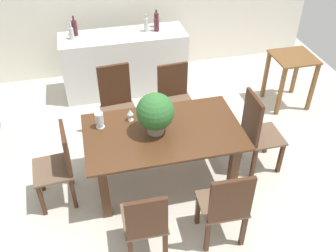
% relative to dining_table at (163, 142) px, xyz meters
% --- Properties ---
extents(ground_plane, '(7.04, 7.04, 0.00)m').
position_rel_dining_table_xyz_m(ground_plane, '(0.00, 0.23, -0.60)').
color(ground_plane, beige).
extents(dining_table, '(1.72, 1.02, 0.76)m').
position_rel_dining_table_xyz_m(dining_table, '(0.00, 0.00, 0.00)').
color(dining_table, '#4C2D19').
rests_on(dining_table, ground).
extents(chair_head_end, '(0.44, 0.48, 0.94)m').
position_rel_dining_table_xyz_m(chair_head_end, '(-1.13, 0.01, -0.08)').
color(chair_head_end, '#422616').
rests_on(chair_head_end, ground).
extents(chair_far_right, '(0.47, 0.49, 0.95)m').
position_rel_dining_table_xyz_m(chair_far_right, '(0.38, 0.98, -0.08)').
color(chair_far_right, '#422616').
rests_on(chair_far_right, ground).
extents(chair_far_left, '(0.48, 0.45, 1.04)m').
position_rel_dining_table_xyz_m(chair_far_left, '(-0.39, 0.98, -0.03)').
color(chair_far_left, '#422616').
rests_on(chair_far_left, ground).
extents(chair_foot_end, '(0.42, 0.45, 1.04)m').
position_rel_dining_table_xyz_m(chair_foot_end, '(1.12, -0.00, -0.03)').
color(chair_foot_end, '#422616').
rests_on(chair_foot_end, ground).
extents(chair_near_left, '(0.41, 0.44, 0.93)m').
position_rel_dining_table_xyz_m(chair_near_left, '(-0.39, -0.97, -0.09)').
color(chair_near_left, '#422616').
rests_on(chair_near_left, ground).
extents(chair_near_right, '(0.45, 0.43, 0.98)m').
position_rel_dining_table_xyz_m(chair_near_right, '(0.38, -0.97, -0.06)').
color(chair_near_right, '#422616').
rests_on(chair_near_right, ground).
extents(flower_centerpiece, '(0.40, 0.40, 0.47)m').
position_rel_dining_table_xyz_m(flower_centerpiece, '(-0.08, 0.00, 0.41)').
color(flower_centerpiece, gray).
rests_on(flower_centerpiece, dining_table).
extents(crystal_vase_left, '(0.08, 0.08, 0.18)m').
position_rel_dining_table_xyz_m(crystal_vase_left, '(0.12, 0.30, 0.26)').
color(crystal_vase_left, silver).
rests_on(crystal_vase_left, dining_table).
extents(crystal_vase_center_near, '(0.09, 0.09, 0.18)m').
position_rel_dining_table_xyz_m(crystal_vase_center_near, '(-0.66, 0.22, 0.26)').
color(crystal_vase_center_near, silver).
rests_on(crystal_vase_center_near, dining_table).
extents(wine_glass, '(0.07, 0.07, 0.14)m').
position_rel_dining_table_xyz_m(wine_glass, '(-0.31, 0.28, 0.25)').
color(wine_glass, silver).
rests_on(wine_glass, dining_table).
extents(kitchen_counter, '(1.88, 0.60, 0.95)m').
position_rel_dining_table_xyz_m(kitchen_counter, '(-0.13, 2.12, -0.13)').
color(kitchen_counter, silver).
rests_on(kitchen_counter, ground).
extents(wine_bottle_amber, '(0.08, 0.08, 0.30)m').
position_rel_dining_table_xyz_m(wine_bottle_amber, '(-0.81, 2.25, 0.46)').
color(wine_bottle_amber, '#511E28').
rests_on(wine_bottle_amber, kitchen_counter).
extents(wine_bottle_clear, '(0.07, 0.07, 0.27)m').
position_rel_dining_table_xyz_m(wine_bottle_clear, '(0.41, 2.28, 0.46)').
color(wine_bottle_clear, black).
rests_on(wine_bottle_clear, kitchen_counter).
extents(wine_bottle_green, '(0.06, 0.06, 0.26)m').
position_rel_dining_table_xyz_m(wine_bottle_green, '(0.23, 2.16, 0.45)').
color(wine_bottle_green, '#B2BFB7').
rests_on(wine_bottle_green, kitchen_counter).
extents(wine_bottle_tall, '(0.08, 0.08, 0.27)m').
position_rel_dining_table_xyz_m(wine_bottle_tall, '(0.39, 2.14, 0.45)').
color(wine_bottle_tall, '#511E28').
rests_on(wine_bottle_tall, kitchen_counter).
extents(wine_bottle_dark, '(0.07, 0.07, 0.25)m').
position_rel_dining_table_xyz_m(wine_bottle_dark, '(-0.86, 2.14, 0.44)').
color(wine_bottle_dark, '#B2BFB7').
rests_on(wine_bottle_dark, kitchen_counter).
extents(side_table, '(0.58, 0.57, 0.80)m').
position_rel_dining_table_xyz_m(side_table, '(2.18, 1.17, -0.01)').
color(side_table, brown).
rests_on(side_table, ground).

